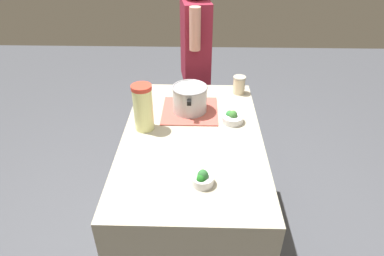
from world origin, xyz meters
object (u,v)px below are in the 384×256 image
(broccoli_bowl_front, at_px, (202,179))
(person_cook, at_px, (196,68))
(lemonade_pitcher, at_px, (143,107))
(cooking_pot, at_px, (190,98))
(mason_jar, at_px, (239,85))
(broccoli_bowl_center, at_px, (232,118))

(broccoli_bowl_front, relative_size, person_cook, 0.06)
(lemonade_pitcher, bearing_deg, cooking_pot, -52.00)
(broccoli_bowl_front, bearing_deg, mason_jar, -15.12)
(lemonade_pitcher, xyz_separation_m, broccoli_bowl_front, (-0.46, -0.33, -0.10))
(broccoli_bowl_center, bearing_deg, lemonade_pitcher, 99.21)
(lemonade_pitcher, distance_m, broccoli_bowl_front, 0.57)
(lemonade_pitcher, relative_size, broccoli_bowl_center, 2.16)
(cooking_pot, height_order, person_cook, person_cook)
(mason_jar, bearing_deg, person_cook, 31.86)
(lemonade_pitcher, height_order, broccoli_bowl_center, lemonade_pitcher)
(mason_jar, xyz_separation_m, broccoli_bowl_front, (-0.91, 0.25, -0.03))
(broccoli_bowl_center, distance_m, person_cook, 0.89)
(lemonade_pitcher, bearing_deg, broccoli_bowl_front, -144.21)
(mason_jar, height_order, person_cook, person_cook)
(lemonade_pitcher, bearing_deg, broccoli_bowl_center, -80.79)
(person_cook, bearing_deg, broccoli_bowl_center, -164.99)
(cooking_pot, relative_size, mason_jar, 2.36)
(broccoli_bowl_center, relative_size, person_cook, 0.08)
(cooking_pot, height_order, broccoli_bowl_center, cooking_pot)
(mason_jar, distance_m, broccoli_bowl_front, 0.94)
(broccoli_bowl_center, bearing_deg, person_cook, 15.01)
(person_cook, bearing_deg, broccoli_bowl_front, -177.81)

